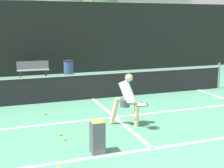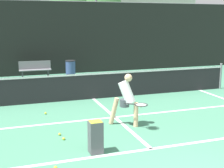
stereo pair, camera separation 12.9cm
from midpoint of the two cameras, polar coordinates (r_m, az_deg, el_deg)
name	(u,v)px [view 1 (the left image)]	position (r m, az deg, el deg)	size (l,w,h in m)	color
court_baseline_near	(153,149)	(7.12, 6.95, -11.65)	(11.00, 0.10, 0.01)	white
court_service_line	(115,117)	(9.24, 0.11, -6.07)	(8.25, 0.10, 0.01)	white
court_center_mark	(115,118)	(9.19, 0.23, -6.17)	(0.10, 4.80, 0.01)	white
net	(93,85)	(11.28, -3.91, -0.21)	(11.09, 0.09, 1.07)	slate
fence_back	(61,38)	(16.82, -9.50, 8.28)	(24.00, 0.06, 3.81)	black
player_practicing	(127,98)	(8.32, 2.30, -2.51)	(0.91, 1.04, 1.43)	#DBAD84
tennis_ball_scattered_0	(65,139)	(7.61, -9.12, -9.89)	(0.07, 0.07, 0.07)	#D1E033
tennis_ball_scattered_1	(45,113)	(9.72, -12.47, -5.28)	(0.07, 0.07, 0.07)	#D1E033
tennis_ball_scattered_2	(140,106)	(10.34, 4.83, -4.03)	(0.07, 0.07, 0.07)	#D1E033
tennis_ball_scattered_4	(101,140)	(7.49, -2.49, -10.12)	(0.07, 0.07, 0.07)	#D1E033
tennis_ball_scattered_7	(58,168)	(6.26, -10.47, -14.85)	(0.07, 0.07, 0.07)	#D1E033
tennis_ball_scattered_10	(60,134)	(7.91, -9.88, -9.07)	(0.07, 0.07, 0.07)	#D1E033
ball_hopper	(97,136)	(6.74, -3.24, -9.53)	(0.28, 0.28, 0.71)	#4C4C51
courtside_bench	(33,69)	(15.71, -14.46, 2.59)	(1.53, 0.42, 0.86)	slate
trash_bin	(69,68)	(16.06, -8.17, 2.84)	(0.52, 0.52, 0.82)	#384C7F
parked_car	(84,56)	(20.02, -5.37, 5.08)	(1.63, 4.56, 1.38)	black
building_far	(31,18)	(33.08, -14.76, 11.57)	(36.00, 2.40, 6.13)	#B2ADA3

